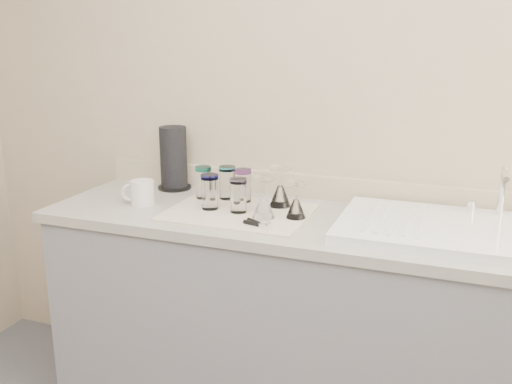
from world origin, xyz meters
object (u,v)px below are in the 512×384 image
at_px(tumbler_teal, 204,182).
at_px(goblet_front_left, 263,204).
at_px(tumbler_lavender, 238,195).
at_px(goblet_back_left, 280,193).
at_px(can_opener, 258,224).
at_px(tumbler_blue, 210,191).
at_px(tumbler_purple, 243,185).
at_px(sink_unit, 458,230).
at_px(tumbler_cyan, 227,182).
at_px(paper_towel_roll, 174,159).
at_px(goblet_front_right, 296,206).
at_px(white_mug, 142,193).

relative_size(tumbler_teal, goblet_front_left, 0.88).
xyz_separation_m(tumbler_lavender, goblet_back_left, (0.13, 0.14, -0.01)).
height_order(tumbler_teal, can_opener, tumbler_teal).
bearing_deg(tumbler_blue, tumbler_purple, 59.56).
bearing_deg(tumbler_blue, sink_unit, 2.37).
height_order(sink_unit, tumbler_blue, sink_unit).
xyz_separation_m(sink_unit, goblet_front_left, (-0.70, -0.07, 0.04)).
distance_m(tumbler_cyan, paper_towel_roll, 0.32).
bearing_deg(goblet_front_right, tumbler_cyan, 156.73).
xyz_separation_m(goblet_back_left, paper_towel_roll, (-0.55, 0.12, 0.08)).
xyz_separation_m(tumbler_teal, can_opener, (0.35, -0.27, -0.06)).
xyz_separation_m(sink_unit, tumbler_lavender, (-0.81, -0.04, 0.06)).
bearing_deg(tumbler_blue, can_opener, -27.70).
relative_size(tumbler_teal, tumbler_lavender, 1.01).
xyz_separation_m(tumbler_lavender, goblet_front_right, (0.23, 0.01, -0.02)).
xyz_separation_m(tumbler_blue, paper_towel_roll, (-0.30, 0.25, 0.06)).
bearing_deg(white_mug, tumbler_teal, 35.95).
distance_m(tumbler_teal, can_opener, 0.44).
relative_size(goblet_front_right, can_opener, 1.13).
bearing_deg(tumbler_lavender, tumbler_teal, 148.01).
bearing_deg(paper_towel_roll, can_opener, -35.00).
distance_m(tumbler_teal, tumbler_blue, 0.16).
relative_size(tumbler_purple, can_opener, 1.14).
distance_m(tumbler_cyan, tumbler_lavender, 0.20).
bearing_deg(tumbler_cyan, tumbler_purple, -11.19).
distance_m(sink_unit, goblet_front_right, 0.58).
xyz_separation_m(white_mug, paper_towel_roll, (0.00, 0.27, 0.09)).
height_order(goblet_back_left, goblet_front_left, goblet_back_left).
height_order(can_opener, white_mug, white_mug).
bearing_deg(paper_towel_roll, sink_unit, -9.85).
xyz_separation_m(goblet_back_left, can_opener, (0.01, -0.27, -0.05)).
xyz_separation_m(tumbler_purple, tumbler_blue, (-0.08, -0.14, 0.00)).
distance_m(tumbler_teal, tumbler_lavender, 0.25).
distance_m(tumbler_cyan, can_opener, 0.39).
relative_size(sink_unit, can_opener, 6.79).
bearing_deg(tumbler_lavender, paper_towel_roll, 148.85).
bearing_deg(tumbler_teal, sink_unit, -5.22).
bearing_deg(tumbler_teal, tumbler_blue, -55.47).
bearing_deg(goblet_front_right, tumbler_purple, 153.54).
xyz_separation_m(goblet_front_right, paper_towel_roll, (-0.65, 0.24, 0.08)).
bearing_deg(goblet_front_left, tumbler_cyan, 140.54).
xyz_separation_m(tumbler_blue, white_mug, (-0.30, -0.02, -0.03)).
relative_size(tumbler_purple, goblet_front_right, 1.00).
distance_m(sink_unit, goblet_back_left, 0.69).
bearing_deg(tumbler_teal, white_mug, -144.05).
bearing_deg(paper_towel_roll, goblet_back_left, -12.16).
bearing_deg(goblet_back_left, goblet_front_right, -50.24).
bearing_deg(tumbler_purple, tumbler_lavender, -75.17).
bearing_deg(goblet_back_left, paper_towel_roll, 167.84).
height_order(can_opener, paper_towel_roll, paper_towel_roll).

